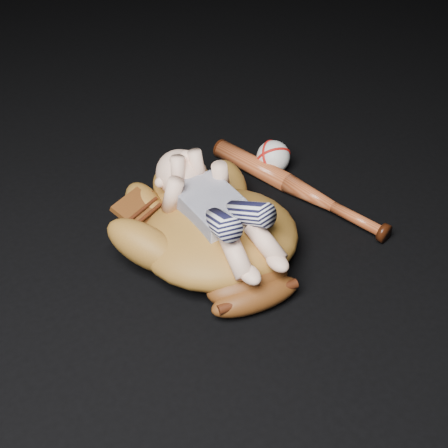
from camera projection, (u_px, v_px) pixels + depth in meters
The scene contains 4 objects.
baseball_glove at pixel (219, 230), 1.24m from camera, with size 0.40×0.46×0.14m, color brown, non-canonical shape.
newborn_baby at pixel (220, 208), 1.20m from camera, with size 0.17×0.38×0.15m, color beige, non-canonical shape.
baseball_bat at pixel (297, 188), 1.44m from camera, with size 0.05×0.50×0.05m, color #A74520, non-canonical shape.
baseball at pixel (273, 157), 1.51m from camera, with size 0.08×0.08×0.08m, color silver.
Camera 1 is at (-0.68, -0.73, 0.86)m, focal length 50.00 mm.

